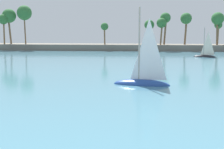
% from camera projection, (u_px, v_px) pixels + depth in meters
% --- Properties ---
extents(sea, '(220.00, 116.87, 0.06)m').
position_uv_depth(sea, '(134.00, 56.00, 72.51)').
color(sea, teal).
rests_on(sea, ground).
extents(palm_headland, '(105.81, 6.04, 13.19)m').
position_uv_depth(palm_headland, '(135.00, 39.00, 90.24)').
color(palm_headland, slate).
rests_on(palm_headland, ground).
extents(sailboat_near_shore, '(6.40, 2.80, 8.96)m').
position_uv_depth(sailboat_near_shore, '(143.00, 77.00, 34.02)').
color(sailboat_near_shore, '#234793').
rests_on(sailboat_near_shore, sea).
extents(sailboat_toward_headland, '(4.94, 2.39, 6.89)m').
position_uv_depth(sailboat_toward_headland, '(205.00, 54.00, 68.78)').
color(sailboat_toward_headland, black).
rests_on(sailboat_toward_headland, sea).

